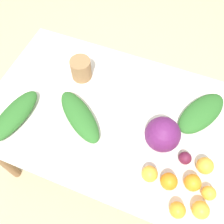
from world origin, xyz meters
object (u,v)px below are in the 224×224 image
greens_bunch_chard (201,113)px  orange_2 (169,181)px  paper_bag (81,69)px  orange_3 (201,210)px  beet_root (185,158)px  cabbage_purple (163,134)px  orange_4 (178,210)px  orange_5 (209,193)px  orange_1 (150,174)px  orange_6 (205,166)px  orange_0 (193,183)px  greens_bunch_kale (80,116)px  greens_bunch_dandelion (14,115)px

greens_bunch_chard → orange_2: bearing=-99.0°
paper_bag → greens_bunch_chard: size_ratio=0.40×
orange_3 → beet_root: bearing=118.9°
cabbage_purple → orange_3: cabbage_purple is taller
orange_4 → beet_root: bearing=95.4°
orange_3 → orange_5: (0.02, 0.09, -0.01)m
cabbage_purple → orange_1: size_ratio=2.26×
orange_2 → orange_4: (0.07, -0.11, -0.00)m
cabbage_purple → orange_2: (0.09, -0.19, -0.05)m
orange_2 → cabbage_purple: bearing=115.8°
paper_bag → orange_6: size_ratio=1.60×
orange_0 → orange_4: (-0.03, -0.14, -0.00)m
orange_4 → orange_3: bearing=21.4°
greens_bunch_kale → greens_bunch_chard: bearing=23.3°
paper_bag → orange_0: (0.75, -0.40, -0.03)m
greens_bunch_kale → orange_0: (0.63, -0.13, 0.00)m
orange_5 → paper_bag: bearing=153.3°
orange_1 → orange_6: size_ratio=0.95×
orange_5 → orange_6: bearing=110.1°
paper_bag → orange_2: size_ratio=1.62×
beet_root → orange_2: size_ratio=0.78×
greens_bunch_chard → orange_2: (-0.07, -0.42, 0.00)m
greens_bunch_chard → orange_5: bearing=-73.6°
paper_bag → orange_3: size_ratio=1.67×
greens_bunch_chard → greens_bunch_dandelion: size_ratio=0.93×
cabbage_purple → orange_0: cabbage_purple is taller
orange_1 → orange_6: 0.27m
greens_bunch_chard → orange_1: (-0.16, -0.42, -0.00)m
orange_5 → orange_6: 0.13m
orange_5 → cabbage_purple: bearing=147.4°
cabbage_purple → orange_5: 0.33m
orange_1 → orange_6: orange_6 is taller
greens_bunch_kale → orange_4: bearing=-24.0°
orange_0 → orange_3: bearing=-60.7°
greens_bunch_dandelion → orange_4: same height
cabbage_purple → orange_5: cabbage_purple is taller
greens_bunch_kale → greens_bunch_dandelion: size_ratio=1.01×
orange_0 → orange_1: (-0.20, -0.03, -0.00)m
greens_bunch_kale → greens_bunch_dandelion: (-0.33, -0.12, -0.00)m
cabbage_purple → orange_2: 0.22m
greens_bunch_kale → orange_2: bearing=-16.8°
orange_4 → orange_5: (0.12, 0.12, -0.00)m
orange_1 → cabbage_purple: bearing=90.2°
greens_bunch_dandelion → orange_4: bearing=-8.9°
orange_6 → orange_3: bearing=-84.1°
greens_bunch_kale → orange_5: greens_bunch_kale is taller
greens_bunch_chard → orange_0: size_ratio=4.13×
beet_root → orange_0: 0.12m
greens_bunch_chard → greens_bunch_kale: 0.65m
greens_bunch_dandelion → orange_0: orange_0 is taller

